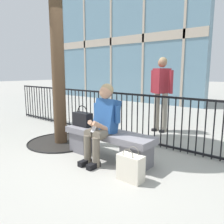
# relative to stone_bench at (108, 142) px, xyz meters

# --- Properties ---
(ground_plane) EXTENTS (60.00, 60.00, 0.00)m
(ground_plane) POSITION_rel_stone_bench_xyz_m (0.00, 0.00, -0.27)
(ground_plane) COLOR #9E9B93
(stone_bench) EXTENTS (1.60, 0.44, 0.45)m
(stone_bench) POSITION_rel_stone_bench_xyz_m (0.00, 0.00, 0.00)
(stone_bench) COLOR slate
(stone_bench) RESTS_ON ground
(seated_person_with_phone) EXTENTS (0.52, 0.66, 1.21)m
(seated_person_with_phone) POSITION_rel_stone_bench_xyz_m (0.01, -0.13, 0.38)
(seated_person_with_phone) COLOR #6B6051
(seated_person_with_phone) RESTS_ON ground
(handbag_on_bench) EXTENTS (0.35, 0.16, 0.37)m
(handbag_on_bench) POSITION_rel_stone_bench_xyz_m (-0.58, -0.01, 0.31)
(handbag_on_bench) COLOR black
(handbag_on_bench) RESTS_ON stone_bench
(shopping_bag) EXTENTS (0.34, 0.18, 0.44)m
(shopping_bag) POSITION_rel_stone_bench_xyz_m (0.73, -0.40, -0.09)
(shopping_bag) COLOR beige
(shopping_bag) RESTS_ON ground
(bystander_at_railing) EXTENTS (0.55, 0.43, 1.71)m
(bystander_at_railing) POSITION_rel_stone_bench_xyz_m (-0.19, 2.09, 0.73)
(bystander_at_railing) COLOR gray
(bystander_at_railing) RESTS_ON ground
(plaza_railing) EXTENTS (8.66, 0.04, 0.97)m
(plaza_railing) POSITION_rel_stone_bench_xyz_m (0.00, 1.04, 0.22)
(plaza_railing) COLOR black
(plaza_railing) RESTS_ON ground
(building_facade_left) EXTENTS (9.12, 0.43, 9.00)m
(building_facade_left) POSITION_rel_stone_bench_xyz_m (-5.04, 6.24, 4.24)
(building_facade_left) COLOR slate
(building_facade_left) RESTS_ON ground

